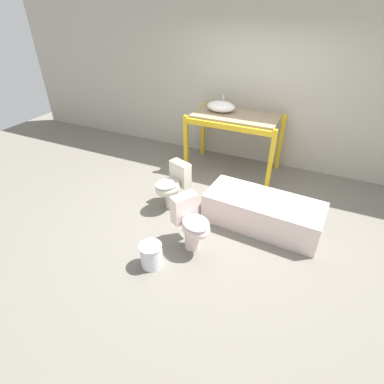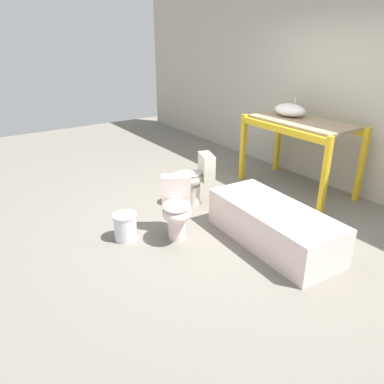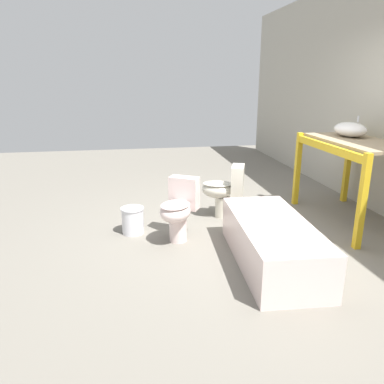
{
  "view_description": "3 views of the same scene",
  "coord_description": "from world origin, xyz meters",
  "px_view_note": "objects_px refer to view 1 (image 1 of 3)",
  "views": [
    {
      "loc": [
        1.24,
        -3.52,
        2.74
      ],
      "look_at": [
        -0.14,
        -0.56,
        0.62
      ],
      "focal_mm": 28.0,
      "sensor_mm": 36.0,
      "label": 1
    },
    {
      "loc": [
        3.23,
        -2.88,
        2.22
      ],
      "look_at": [
        0.07,
        -0.71,
        0.56
      ],
      "focal_mm": 35.0,
      "sensor_mm": 36.0,
      "label": 2
    },
    {
      "loc": [
        3.9,
        -1.41,
        1.76
      ],
      "look_at": [
        -0.06,
        -0.71,
        0.55
      ],
      "focal_mm": 35.0,
      "sensor_mm": 36.0,
      "label": 3
    }
  ],
  "objects_px": {
    "toilet_near": "(192,223)",
    "toilet_far": "(172,185)",
    "bathtub_main": "(263,210)",
    "bucket_white": "(151,255)",
    "sink_basin": "(221,107)"
  },
  "relations": [
    {
      "from": "toilet_near",
      "to": "toilet_far",
      "type": "relative_size",
      "value": 1.0
    },
    {
      "from": "bathtub_main",
      "to": "toilet_near",
      "type": "distance_m",
      "value": 1.09
    },
    {
      "from": "bucket_white",
      "to": "sink_basin",
      "type": "bearing_deg",
      "value": 94.49
    },
    {
      "from": "sink_basin",
      "to": "bucket_white",
      "type": "distance_m",
      "value": 2.99
    },
    {
      "from": "sink_basin",
      "to": "bathtub_main",
      "type": "xyz_separation_m",
      "value": [
        1.23,
        -1.49,
        -0.88
      ]
    },
    {
      "from": "bathtub_main",
      "to": "bucket_white",
      "type": "bearing_deg",
      "value": -123.36
    },
    {
      "from": "sink_basin",
      "to": "toilet_far",
      "type": "height_order",
      "value": "sink_basin"
    },
    {
      "from": "sink_basin",
      "to": "bathtub_main",
      "type": "relative_size",
      "value": 0.31
    },
    {
      "from": "bucket_white",
      "to": "toilet_far",
      "type": "bearing_deg",
      "value": 106.37
    },
    {
      "from": "toilet_near",
      "to": "bathtub_main",
      "type": "bearing_deg",
      "value": -9.57
    },
    {
      "from": "bathtub_main",
      "to": "bucket_white",
      "type": "relative_size",
      "value": 5.16
    },
    {
      "from": "bathtub_main",
      "to": "toilet_far",
      "type": "height_order",
      "value": "toilet_far"
    },
    {
      "from": "bathtub_main",
      "to": "bucket_white",
      "type": "height_order",
      "value": "bathtub_main"
    },
    {
      "from": "bathtub_main",
      "to": "toilet_near",
      "type": "relative_size",
      "value": 2.32
    },
    {
      "from": "toilet_far",
      "to": "bathtub_main",
      "type": "bearing_deg",
      "value": 25.45
    }
  ]
}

